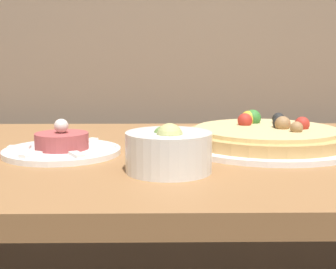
% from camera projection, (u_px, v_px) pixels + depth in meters
% --- Properties ---
extents(dining_table, '(1.50, 0.73, 0.78)m').
position_uv_depth(dining_table, '(212.00, 201.00, 0.91)').
color(dining_table, olive).
rests_on(dining_table, ground_plane).
extents(pizza_plate, '(0.36, 0.36, 0.07)m').
position_uv_depth(pizza_plate, '(266.00, 137.00, 0.92)').
color(pizza_plate, white).
rests_on(pizza_plate, dining_table).
extents(tartare_plate, '(0.21, 0.21, 0.07)m').
position_uv_depth(tartare_plate, '(62.00, 147.00, 0.86)').
color(tartare_plate, white).
rests_on(tartare_plate, dining_table).
extents(small_bowl, '(0.13, 0.13, 0.08)m').
position_uv_depth(small_bowl, '(169.00, 150.00, 0.72)').
color(small_bowl, white).
rests_on(small_bowl, dining_table).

